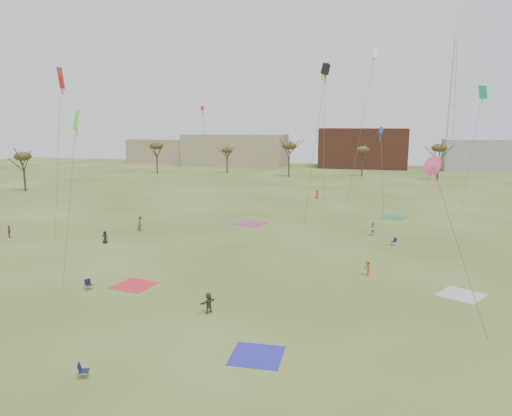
% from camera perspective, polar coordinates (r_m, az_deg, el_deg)
% --- Properties ---
extents(ground, '(260.00, 260.00, 0.00)m').
position_cam_1_polar(ground, '(36.30, -5.10, -11.85)').
color(ground, '#3C5219').
rests_on(ground, ground).
extents(spectator_fore_b, '(0.84, 1.01, 1.92)m').
position_cam_1_polar(spectator_fore_b, '(62.54, -13.63, -1.78)').
color(spectator_fore_b, '#9C8963').
rests_on(spectator_fore_b, ground).
extents(spectator_fore_c, '(1.03, 1.48, 1.54)m').
position_cam_1_polar(spectator_fore_c, '(35.19, -5.69, -11.23)').
color(spectator_fore_c, '#4C4136').
rests_on(spectator_fore_c, ground).
extents(flyer_mid_a, '(0.84, 0.74, 1.45)m').
position_cam_1_polar(flyer_mid_a, '(57.10, -17.62, -3.34)').
color(flyer_mid_a, black).
rests_on(flyer_mid_a, ground).
extents(flyer_mid_b, '(0.97, 1.13, 1.52)m').
position_cam_1_polar(flyer_mid_b, '(44.28, 13.21, -6.95)').
color(flyer_mid_b, '#CF6426').
rests_on(flyer_mid_b, ground).
extents(spectator_mid_d, '(0.72, 0.95, 1.49)m').
position_cam_1_polar(spectator_mid_d, '(64.36, -27.43, -2.51)').
color(spectator_mid_d, '#813887').
rests_on(spectator_mid_d, ground).
extents(spectator_mid_e, '(1.07, 1.00, 1.75)m').
position_cam_1_polar(spectator_mid_e, '(59.78, 13.81, -2.42)').
color(spectator_mid_e, '#B9B9B9').
rests_on(spectator_mid_e, ground).
extents(flyer_far_b, '(0.91, 0.86, 1.56)m').
position_cam_1_polar(flyer_far_b, '(87.39, 7.31, 1.64)').
color(flyer_far_b, '#C53C21').
rests_on(flyer_far_b, ground).
extents(blanket_red, '(3.51, 3.51, 0.03)m').
position_cam_1_polar(blanket_red, '(42.15, -14.33, -8.96)').
color(blanket_red, red).
rests_on(blanket_red, ground).
extents(blanket_blue, '(3.16, 3.16, 0.03)m').
position_cam_1_polar(blanket_blue, '(29.47, 0.09, -17.25)').
color(blanket_blue, '#2829B1').
rests_on(blanket_blue, ground).
extents(blanket_cream, '(4.19, 4.19, 0.03)m').
position_cam_1_polar(blanket_cream, '(42.05, 23.35, -9.53)').
color(blanket_cream, beige).
rests_on(blanket_cream, ground).
extents(blanket_plum, '(4.62, 4.62, 0.03)m').
position_cam_1_polar(blanket_plum, '(65.21, -0.59, -1.87)').
color(blanket_plum, '#AA3473').
rests_on(blanket_plum, ground).
extents(blanket_olive, '(4.11, 4.11, 0.03)m').
position_cam_1_polar(blanket_olive, '(71.96, 16.17, -1.13)').
color(blanket_olive, '#2D7C4C').
rests_on(blanket_olive, ground).
extents(camp_chair_left, '(0.73, 0.71, 0.87)m').
position_cam_1_polar(camp_chair_left, '(42.13, -19.38, -8.87)').
color(camp_chair_left, '#131233').
rests_on(camp_chair_left, ground).
extents(camp_chair_center, '(0.70, 0.68, 0.87)m').
position_cam_1_polar(camp_chair_center, '(28.70, -19.91, -18.13)').
color(camp_chair_center, '#141737').
rests_on(camp_chair_center, ground).
extents(camp_chair_right, '(0.74, 0.73, 0.87)m').
position_cam_1_polar(camp_chair_right, '(55.84, 16.13, -4.05)').
color(camp_chair_right, '#151D3B').
rests_on(camp_chair_right, ground).
extents(kites_aloft, '(74.63, 63.16, 25.83)m').
position_cam_1_polar(kites_aloft, '(64.62, 9.93, 15.54)').
color(kites_aloft, red).
rests_on(kites_aloft, ground).
extents(tree_line, '(117.44, 49.32, 8.91)m').
position_cam_1_polar(tree_line, '(111.79, 7.72, 6.72)').
color(tree_line, '#3A2B1E').
rests_on(tree_line, ground).
extents(building_tan, '(32.00, 14.00, 10.00)m').
position_cam_1_polar(building_tan, '(154.06, -2.50, 6.94)').
color(building_tan, '#937F60').
rests_on(building_tan, ground).
extents(building_brick, '(26.00, 16.00, 12.00)m').
position_cam_1_polar(building_brick, '(151.86, 12.74, 7.03)').
color(building_brick, brown).
rests_on(building_brick, ground).
extents(building_grey, '(24.00, 12.00, 9.00)m').
position_cam_1_polar(building_grey, '(152.41, 26.00, 5.71)').
color(building_grey, gray).
rests_on(building_grey, ground).
extents(building_tan_west, '(20.00, 12.00, 8.00)m').
position_cam_1_polar(building_tan_west, '(171.94, -11.41, 6.75)').
color(building_tan_west, '#937F60').
rests_on(building_tan_west, ground).
extents(radio_tower, '(1.51, 1.72, 41.00)m').
position_cam_1_polar(radio_tower, '(157.66, 22.31, 11.44)').
color(radio_tower, '#9EA3A8').
rests_on(radio_tower, ground).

